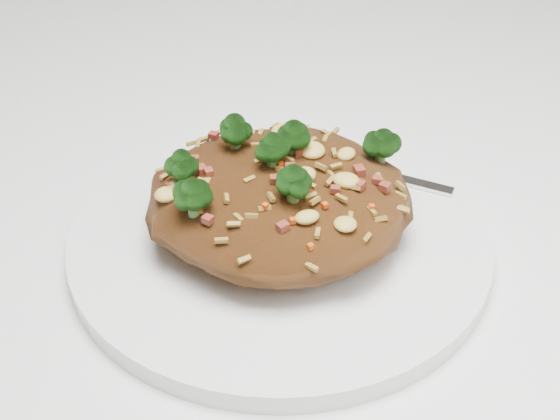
# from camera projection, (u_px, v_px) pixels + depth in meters

# --- Properties ---
(dining_table) EXTENTS (1.20, 0.80, 0.75)m
(dining_table) POSITION_uv_depth(u_px,v_px,m) (249.00, 338.00, 0.56)
(dining_table) COLOR white
(dining_table) RESTS_ON ground
(plate) EXTENTS (0.27, 0.27, 0.01)m
(plate) POSITION_uv_depth(u_px,v_px,m) (280.00, 237.00, 0.50)
(plate) COLOR white
(plate) RESTS_ON dining_table
(fried_rice) EXTENTS (0.16, 0.15, 0.07)m
(fried_rice) POSITION_uv_depth(u_px,v_px,m) (279.00, 188.00, 0.47)
(fried_rice) COLOR brown
(fried_rice) RESTS_ON plate
(fork) EXTENTS (0.15, 0.08, 0.00)m
(fork) POSITION_uv_depth(u_px,v_px,m) (350.00, 167.00, 0.54)
(fork) COLOR silver
(fork) RESTS_ON plate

